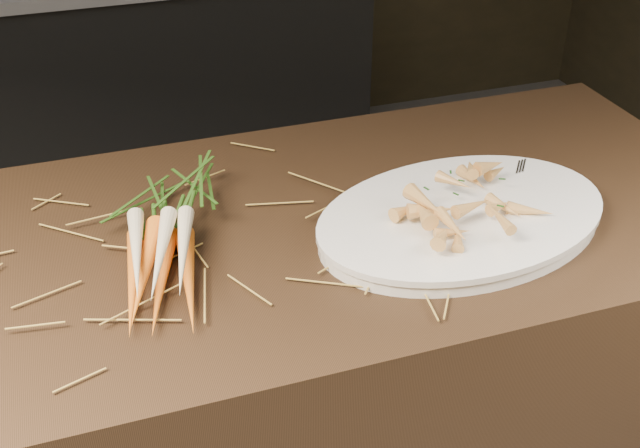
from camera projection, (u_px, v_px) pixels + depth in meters
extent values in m
cube|color=black|center=(122.00, 85.00, 3.04)|extent=(1.80, 0.60, 0.80)
cone|color=#DA5E14|center=(133.00, 282.00, 1.15)|extent=(0.07, 0.25, 0.03)
cone|color=#DA5E14|center=(161.00, 281.00, 1.15)|extent=(0.09, 0.24, 0.03)
cone|color=#DA5E14|center=(189.00, 279.00, 1.16)|extent=(0.06, 0.25, 0.03)
cone|color=#DA5E14|center=(145.00, 271.00, 1.13)|extent=(0.10, 0.24, 0.03)
cone|color=beige|center=(136.00, 253.00, 1.13)|extent=(0.05, 0.23, 0.04)
cone|color=beige|center=(161.00, 254.00, 1.13)|extent=(0.09, 0.23, 0.04)
cone|color=beige|center=(183.00, 251.00, 1.14)|extent=(0.07, 0.23, 0.04)
ellipsoid|color=#396D21|center=(169.00, 190.00, 1.31)|extent=(0.19, 0.24, 0.08)
cube|color=silver|center=(557.00, 193.00, 1.34)|extent=(0.12, 0.16, 0.00)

